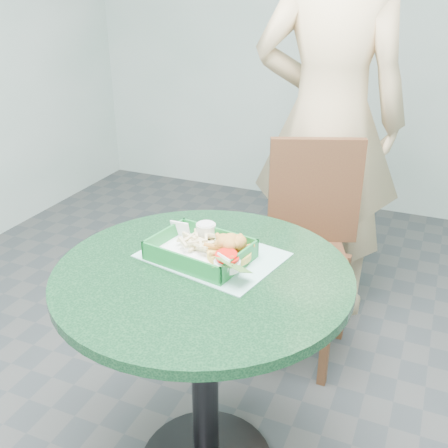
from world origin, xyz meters
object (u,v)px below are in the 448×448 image
at_px(diner_person, 333,66).
at_px(sauce_ramekin, 200,234).
at_px(crab_sandwich, 230,250).
at_px(dining_chair, 306,236).
at_px(cafe_table, 204,325).
at_px(food_basket, 201,259).

bearing_deg(diner_person, sauce_ramekin, 74.51).
height_order(crab_sandwich, sauce_ramekin, crab_sandwich).
xyz_separation_m(dining_chair, sauce_ramekin, (-0.18, -0.65, 0.27)).
bearing_deg(dining_chair, crab_sandwich, -115.56).
distance_m(cafe_table, dining_chair, 0.81).
bearing_deg(dining_chair, diner_person, 72.26).
bearing_deg(sauce_ramekin, diner_person, 81.11).
height_order(food_basket, crab_sandwich, crab_sandwich).
bearing_deg(crab_sandwich, diner_person, 88.24).
xyz_separation_m(food_basket, crab_sandwich, (0.08, 0.03, 0.03)).
bearing_deg(food_basket, crab_sandwich, 20.85).
bearing_deg(crab_sandwich, dining_chair, 85.66).
bearing_deg(crab_sandwich, sauce_ramekin, 154.15).
bearing_deg(food_basket, sauce_ramekin, 115.97).
relative_size(diner_person, crab_sandwich, 18.30).
bearing_deg(diner_person, food_basket, 77.51).
bearing_deg(cafe_table, diner_person, 86.04).
bearing_deg(cafe_table, food_basket, 120.78).
height_order(diner_person, food_basket, diner_person).
bearing_deg(diner_person, crab_sandwich, 81.64).
xyz_separation_m(dining_chair, food_basket, (-0.13, -0.74, 0.24)).
bearing_deg(sauce_ramekin, food_basket, -64.03).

